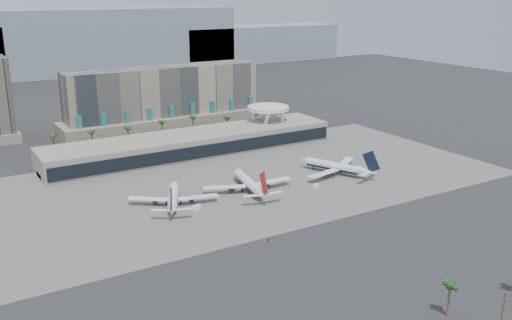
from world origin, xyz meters
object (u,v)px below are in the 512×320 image
airliner_centre (249,183)px  service_vehicle_a (197,208)px  utility_pole (503,308)px  airliner_right (336,167)px  airliner_left (173,197)px  service_vehicle_b (315,186)px  taxiway_sign (271,240)px

airliner_centre → service_vehicle_a: bearing=-154.1°
utility_pole → airliner_right: airliner_right is taller
utility_pole → airliner_left: 142.22m
utility_pole → service_vehicle_b: utility_pole is taller
service_vehicle_a → airliner_left: bearing=99.7°
taxiway_sign → airliner_right: bearing=45.4°
service_vehicle_b → utility_pole: bearing=-99.3°
airliner_right → service_vehicle_a: (-82.74, -8.08, -2.98)m
airliner_right → taxiway_sign: (-72.46, -51.65, -3.46)m
utility_pole → airliner_left: airliner_left is taller
airliner_centre → service_vehicle_b: 32.06m
utility_pole → airliner_centre: airliner_centre is taller
service_vehicle_a → airliner_centre: bearing=-6.1°
utility_pole → taxiway_sign: (-23.10, 82.43, -6.66)m
airliner_centre → taxiway_sign: bearing=-101.2°
utility_pole → airliner_right: bearing=69.8°
utility_pole → airliner_left: bearing=106.2°
taxiway_sign → utility_pole: bearing=-64.4°
airliner_right → service_vehicle_a: size_ratio=10.85×
service_vehicle_b → service_vehicle_a: bearing=-179.7°
airliner_right → airliner_left: bearing=154.5°
airliner_right → service_vehicle_b: (-21.76, -11.34, -3.08)m
airliner_right → service_vehicle_a: 83.18m
utility_pole → airliner_left: size_ratio=0.31×
utility_pole → taxiway_sign: size_ratio=5.57×
utility_pole → airliner_right: (49.36, 134.07, -3.20)m
airliner_centre → service_vehicle_b: size_ratio=13.49×
airliner_centre → service_vehicle_a: (-31.30, -8.48, -2.98)m
airliner_centre → service_vehicle_a: airliner_centre is taller
service_vehicle_a → taxiway_sign: bearing=-97.9°
utility_pole → service_vehicle_a: utility_pole is taller
airliner_left → airliner_right: 89.08m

